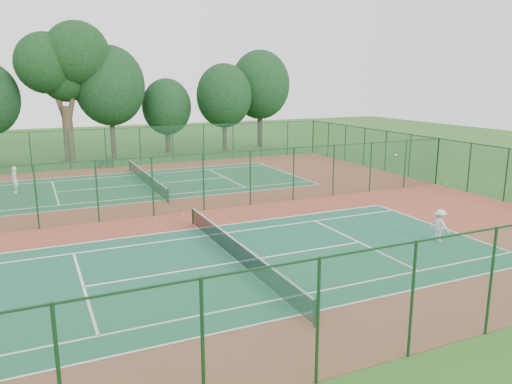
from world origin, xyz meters
The scene contains 18 objects.
ground centered at (0.00, 0.00, 0.00)m, with size 120.00×120.00×0.00m, color #29591B.
red_pad centered at (0.00, 0.00, 0.01)m, with size 40.00×36.00×0.01m, color brown.
court_near centered at (0.00, -9.00, 0.01)m, with size 23.77×10.97×0.01m, color #1B563D.
court_far centered at (0.00, 9.00, 0.01)m, with size 23.77×10.97×0.01m, color #1B5631.
fence_north centered at (0.00, 18.00, 1.76)m, with size 40.00×0.09×3.50m.
fence_south centered at (0.00, -18.00, 1.76)m, with size 40.00×0.09×3.50m.
fence_east centered at (20.00, 0.00, 1.76)m, with size 0.09×36.00×3.50m.
fence_divider centered at (0.00, 0.00, 1.76)m, with size 40.00×0.09×3.50m.
tennis_net_near centered at (0.00, -9.00, 0.54)m, with size 0.10×12.90×0.97m.
tennis_net_far centered at (0.00, 9.00, 0.54)m, with size 0.10×12.90×0.97m.
player_near centered at (10.10, -10.43, 0.81)m, with size 1.02×0.59×1.58m, color silver.
player_far centered at (-8.90, 9.99, 0.94)m, with size 0.67×0.44×1.85m, color white.
bench centered at (-1.58, 17.54, 0.42)m, with size 1.32×0.43×0.80m.
stray_ball_a centered at (0.07, -0.40, 0.04)m, with size 0.06×0.06×0.06m, color #D7ED37.
stray_ball_b centered at (5.57, -0.65, 0.04)m, with size 0.07×0.07×0.07m, color #AFCB2F.
stray_ball_c centered at (-1.66, -0.81, 0.05)m, with size 0.07×0.07×0.07m, color #CDEC36.
big_tree centered at (-4.12, 23.08, 9.27)m, with size 8.53×6.24×13.10m.
evergreen_row centered at (0.50, 24.25, 0.00)m, with size 39.00×5.00×12.00m, color black, non-canonical shape.
Camera 1 is at (-7.83, -27.92, 7.78)m, focal length 35.00 mm.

